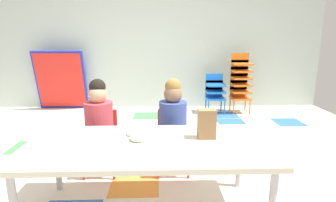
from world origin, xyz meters
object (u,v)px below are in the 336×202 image
at_px(seated_child_middle_seat, 173,117).
at_px(donut_powdered_on_plate, 134,133).
at_px(craft_table, 147,149).
at_px(paper_bag_brown, 207,124).
at_px(kid_chair_blue_stack, 215,90).
at_px(paper_plate_near_edge, 134,135).
at_px(seated_child_near_camera, 99,118).
at_px(folded_activity_table, 61,81).
at_px(donut_powdered_loose, 138,138).
at_px(kid_chair_orange_stack, 241,80).

distance_m(seated_child_middle_seat, donut_powdered_on_plate, 0.58).
xyz_separation_m(craft_table, donut_powdered_on_plate, (-0.11, 0.15, 0.07)).
bearing_deg(craft_table, paper_bag_brown, 12.12).
bearing_deg(seated_child_middle_seat, paper_bag_brown, -67.65).
distance_m(kid_chair_blue_stack, donut_powdered_on_plate, 2.95).
xyz_separation_m(seated_child_middle_seat, paper_bag_brown, (0.22, -0.54, 0.11)).
distance_m(seated_child_middle_seat, paper_plate_near_edge, 0.58).
bearing_deg(kid_chair_blue_stack, seated_child_near_camera, -124.86).
bearing_deg(paper_bag_brown, donut_powdered_on_plate, 173.67).
bearing_deg(paper_bag_brown, craft_table, -167.88).
relative_size(seated_child_middle_seat, folded_activity_table, 0.84).
height_order(folded_activity_table, paper_plate_near_edge, folded_activity_table).
relative_size(seated_child_middle_seat, donut_powdered_on_plate, 7.79).
relative_size(kid_chair_blue_stack, donut_powdered_loose, 5.51).
height_order(folded_activity_table, paper_bag_brown, folded_activity_table).
bearing_deg(donut_powdered_loose, paper_bag_brown, 3.62).
bearing_deg(paper_plate_near_edge, donut_powdered_on_plate, 0.00).
relative_size(craft_table, paper_bag_brown, 7.84).
relative_size(kid_chair_orange_stack, donut_powdered_loose, 8.43).
bearing_deg(donut_powdered_loose, paper_plate_near_edge, 113.42).
bearing_deg(folded_activity_table, donut_powdered_on_plate, -61.89).
height_order(paper_plate_near_edge, donut_powdered_on_plate, donut_powdered_on_plate).
distance_m(kid_chair_orange_stack, paper_bag_brown, 2.97).
xyz_separation_m(seated_child_near_camera, seated_child_middle_seat, (0.69, 0.00, 0.00)).
xyz_separation_m(kid_chair_orange_stack, donut_powdered_loose, (-1.58, -2.79, -0.01)).
xyz_separation_m(kid_chair_blue_stack, kid_chair_orange_stack, (0.44, 0.00, 0.18)).
height_order(craft_table, kid_chair_orange_stack, kid_chair_orange_stack).
relative_size(seated_child_near_camera, kid_chair_orange_stack, 0.88).
xyz_separation_m(seated_child_middle_seat, paper_plate_near_edge, (-0.32, -0.48, 0.00)).
bearing_deg(kid_chair_orange_stack, paper_plate_near_edge, -120.92).
height_order(seated_child_near_camera, folded_activity_table, folded_activity_table).
relative_size(seated_child_near_camera, donut_powdered_on_plate, 7.79).
distance_m(kid_chair_orange_stack, paper_plate_near_edge, 3.15).
bearing_deg(kid_chair_blue_stack, paper_plate_near_edge, -113.52).
bearing_deg(donut_powdered_loose, kid_chair_blue_stack, 67.88).
xyz_separation_m(paper_plate_near_edge, donut_powdered_loose, (0.04, -0.09, 0.02)).
relative_size(seated_child_middle_seat, paper_plate_near_edge, 5.10).
bearing_deg(seated_child_near_camera, donut_powdered_loose, -54.64).
xyz_separation_m(craft_table, donut_powdered_loose, (-0.07, 0.06, 0.06)).
bearing_deg(seated_child_middle_seat, donut_powdered_loose, -116.00).
distance_m(craft_table, folded_activity_table, 3.58).
height_order(craft_table, seated_child_near_camera, seated_child_near_camera).
bearing_deg(donut_powdered_on_plate, craft_table, -55.74).
relative_size(kid_chair_blue_stack, kid_chair_orange_stack, 0.65).
distance_m(folded_activity_table, paper_bag_brown, 3.73).
relative_size(paper_plate_near_edge, donut_powdered_on_plate, 1.53).
relative_size(craft_table, paper_plate_near_edge, 9.58).
relative_size(donut_powdered_on_plate, donut_powdered_loose, 0.95).
xyz_separation_m(kid_chair_blue_stack, paper_bag_brown, (-0.63, -2.76, 0.27)).
height_order(seated_child_near_camera, kid_chair_blue_stack, seated_child_near_camera).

